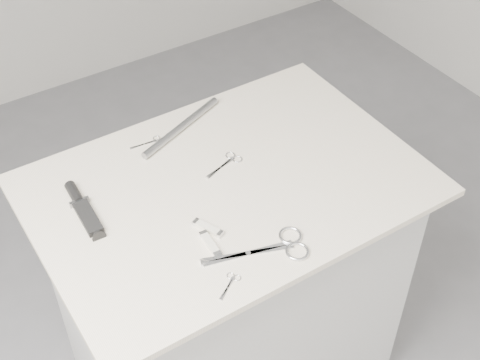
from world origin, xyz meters
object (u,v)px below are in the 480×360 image
large_shears (278,247)px  embroidery_scissors_b (151,142)px  pocket_knife_a (210,244)px  metal_rail (181,127)px  sheathed_knife (82,207)px  plinth (230,295)px  pocket_knife_b (208,228)px  tiny_scissors (230,283)px  embroidery_scissors_a (228,162)px

large_shears → embroidery_scissors_b: (-0.07, 0.51, -0.00)m
pocket_knife_a → metal_rail: 0.45m
sheathed_knife → pocket_knife_a: size_ratio=2.32×
plinth → sheathed_knife: size_ratio=4.61×
pocket_knife_b → large_shears: bearing=-166.0°
metal_rail → sheathed_knife: bearing=-158.4°
tiny_scissors → sheathed_knife: size_ratio=0.39×
embroidery_scissors_b → pocket_knife_a: 0.42m
embroidery_scissors_b → pocket_knife_b: size_ratio=1.13×
embroidery_scissors_b → pocket_knife_b: 0.37m
embroidery_scissors_b → large_shears: bearing=-76.3°
large_shears → pocket_knife_b: size_ratio=3.08×
metal_rail → plinth: bearing=-91.1°
plinth → embroidery_scissors_a: size_ratio=7.40×
pocket_knife_b → metal_rail: (0.13, 0.37, 0.01)m
embroidery_scissors_a → pocket_knife_a: (-0.19, -0.23, 0.00)m
pocket_knife_b → metal_rail: 0.39m
plinth → metal_rail: 0.55m
plinth → large_shears: size_ratio=3.57×
embroidery_scissors_b → tiny_scissors: (-0.08, -0.54, -0.00)m
embroidery_scissors_b → pocket_knife_a: bearing=-92.2°
pocket_knife_a → metal_rail: bearing=-16.3°
plinth → large_shears: 0.54m
pocket_knife_b → sheathed_knife: bearing=20.8°
embroidery_scissors_a → tiny_scissors: 0.41m
pocket_knife_a → plinth: bearing=-39.0°
embroidery_scissors_a → sheathed_knife: sheathed_knife is taller
plinth → pocket_knife_a: (-0.15, -0.16, 0.48)m
pocket_knife_b → metal_rail: metal_rail is taller
tiny_scissors → sheathed_knife: 0.44m
plinth → tiny_scissors: (-0.17, -0.28, 0.47)m
tiny_scissors → metal_rail: size_ratio=0.24×
plinth → embroidery_scissors_a: (0.04, 0.07, 0.47)m
tiny_scissors → metal_rail: bearing=38.8°
plinth → embroidery_scissors_b: size_ratio=9.75×
tiny_scissors → plinth: bearing=25.7°
embroidery_scissors_b → pocket_knife_b: (-0.03, -0.37, 0.00)m
embroidery_scissors_a → metal_rail: size_ratio=0.39×
embroidery_scissors_a → large_shears: bearing=-118.3°
sheathed_knife → pocket_knife_b: sheathed_knife is taller
plinth → sheathed_knife: sheathed_knife is taller
metal_rail → pocket_knife_a: bearing=-110.2°
embroidery_scissors_b → tiny_scissors: same height
embroidery_scissors_a → metal_rail: metal_rail is taller
sheathed_knife → large_shears: bearing=-135.1°
plinth → pocket_knife_a: size_ratio=10.68×
large_shears → embroidery_scissors_a: (0.06, 0.32, -0.00)m
embroidery_scissors_a → embroidery_scissors_b: bearing=109.2°
embroidery_scissors_b → sheathed_knife: sheathed_knife is taller
embroidery_scissors_a → pocket_knife_b: size_ratio=1.49×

